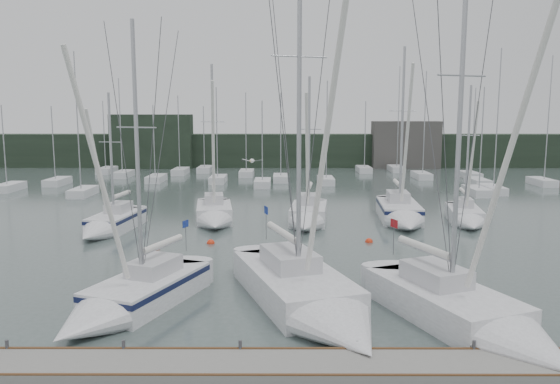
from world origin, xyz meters
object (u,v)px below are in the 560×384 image
at_px(sailboat_near_center, 315,303).
at_px(sailboat_mid_b, 214,216).
at_px(sailboat_mid_c, 308,217).
at_px(sailboat_mid_a, 108,225).
at_px(buoy_b, 369,242).
at_px(sailboat_mid_d, 402,215).
at_px(sailboat_mid_e, 467,218).
at_px(sailboat_near_right, 479,321).
at_px(buoy_c, 156,248).
at_px(sailboat_near_left, 125,301).
at_px(buoy_a, 211,243).

bearing_deg(sailboat_near_center, sailboat_mid_b, 90.02).
bearing_deg(sailboat_mid_c, sailboat_mid_b, -178.62).
relative_size(sailboat_mid_a, buoy_b, 20.65).
distance_m(sailboat_mid_a, sailboat_mid_d, 21.55).
distance_m(sailboat_mid_b, sailboat_mid_c, 7.06).
bearing_deg(sailboat_mid_e, sailboat_near_right, -97.59).
bearing_deg(buoy_c, sailboat_near_center, -51.70).
height_order(sailboat_near_right, sailboat_mid_a, sailboat_near_right).
bearing_deg(sailboat_near_left, buoy_c, 117.87).
bearing_deg(sailboat_mid_b, sailboat_mid_c, -12.45).
relative_size(sailboat_near_right, sailboat_mid_d, 1.17).
bearing_deg(buoy_a, sailboat_mid_c, 40.46).
distance_m(sailboat_mid_d, buoy_c, 18.60).
xyz_separation_m(sailboat_mid_a, buoy_b, (17.86, -2.62, -0.58)).
relative_size(sailboat_mid_c, buoy_c, 20.82).
bearing_deg(sailboat_mid_d, sailboat_mid_b, -174.73).
distance_m(sailboat_near_left, buoy_b, 17.81).
distance_m(sailboat_near_right, sailboat_mid_d, 21.13).
xyz_separation_m(sailboat_near_left, sailboat_mid_a, (-5.57, 15.50, 0.00)).
bearing_deg(sailboat_near_right, sailboat_mid_c, 83.39).
xyz_separation_m(sailboat_near_center, buoy_b, (4.34, 13.21, -0.63)).
bearing_deg(sailboat_near_center, buoy_a, 96.14).
bearing_deg(sailboat_near_left, buoy_a, 102.35).
bearing_deg(buoy_c, sailboat_mid_e, 17.80).
bearing_deg(sailboat_mid_d, sailboat_mid_e, -2.05).
bearing_deg(sailboat_mid_e, sailboat_mid_a, -163.93).
bearing_deg(sailboat_mid_c, buoy_a, -133.27).
bearing_deg(sailboat_near_left, sailboat_near_center, 18.97).
xyz_separation_m(sailboat_near_center, sailboat_mid_a, (-13.52, 15.83, -0.05)).
distance_m(sailboat_mid_e, buoy_a, 19.42).
xyz_separation_m(sailboat_mid_c, sailboat_mid_e, (11.98, 0.29, -0.10)).
distance_m(sailboat_near_center, buoy_c, 14.93).
relative_size(sailboat_mid_b, buoy_b, 25.10).
height_order(sailboat_near_right, buoy_a, sailboat_near_right).
bearing_deg(sailboat_mid_a, buoy_b, -1.17).
height_order(sailboat_near_left, sailboat_mid_e, sailboat_near_left).
distance_m(sailboat_mid_a, buoy_c, 5.97).
height_order(sailboat_near_center, sailboat_mid_d, sailboat_near_center).
bearing_deg(sailboat_mid_e, buoy_a, -152.63).
bearing_deg(sailboat_mid_d, sailboat_near_right, -90.11).
xyz_separation_m(sailboat_mid_e, buoy_c, (-21.78, -7.00, -0.53)).
height_order(sailboat_mid_b, sailboat_mid_e, sailboat_mid_b).
distance_m(sailboat_mid_b, buoy_a, 6.22).
relative_size(sailboat_mid_a, buoy_c, 18.53).
relative_size(sailboat_mid_c, sailboat_mid_e, 1.06).
height_order(sailboat_mid_a, sailboat_mid_e, sailboat_mid_e).
distance_m(sailboat_near_right, sailboat_mid_a, 26.41).
relative_size(sailboat_near_left, sailboat_mid_d, 0.93).
height_order(sailboat_mid_d, buoy_a, sailboat_mid_d).
bearing_deg(buoy_b, buoy_a, -177.93).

